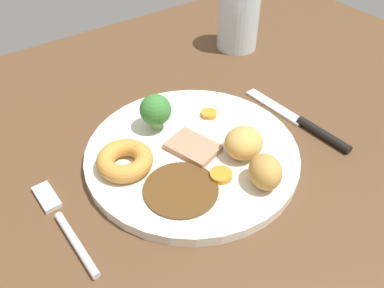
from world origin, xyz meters
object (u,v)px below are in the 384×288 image
roast_potato_right (243,143)px  fork (63,223)px  carrot_coin_back (221,175)px  broccoli_floret (155,110)px  dinner_plate (192,154)px  knife (304,123)px  meat_slice_main (192,146)px  roast_potato_left (265,172)px  carrot_coin_front (209,114)px  yorkshire_pudding (125,160)px  water_glass (238,20)px

roast_potato_right → fork: 23.12cm
carrot_coin_back → broccoli_floret: bearing=96.1°
dinner_plate → knife: 17.35cm
meat_slice_main → roast_potato_left: 10.52cm
dinner_plate → roast_potato_right: roast_potato_right is taller
carrot_coin_front → carrot_coin_back: (-6.17, -10.46, 0.04)cm
broccoli_floret → fork: (-16.56, -7.08, -4.03)cm
dinner_plate → carrot_coin_front: 7.69cm
yorkshire_pudding → knife: size_ratio=0.37×
fork → knife: (34.81, -3.28, 0.06)cm
roast_potato_left → water_glass: (21.00, 29.66, 1.84)cm
yorkshire_pudding → broccoli_floret: broccoli_floret is taller
yorkshire_pudding → carrot_coin_back: bearing=-44.0°
carrot_coin_front → fork: size_ratio=0.15×
roast_potato_right → water_glass: (19.71, 24.39, 1.86)cm
meat_slice_main → roast_potato_right: roast_potato_right is taller
roast_potato_left → knife: size_ratio=0.25×
dinner_plate → broccoli_floret: broccoli_floret is taller
carrot_coin_back → knife: 17.08cm
roast_potato_left → yorkshire_pudding: bearing=135.0°
yorkshire_pudding → carrot_coin_front: yorkshire_pudding is taller
water_glass → knife: bearing=-107.5°
broccoli_floret → knife: broccoli_floret is taller
yorkshire_pudding → dinner_plate: bearing=-14.5°
meat_slice_main → roast_potato_left: (3.30, -9.87, 1.56)cm
knife → roast_potato_right: bearing=89.0°
fork → knife: 34.96cm
carrot_coin_front → meat_slice_main: bearing=-144.5°
broccoli_floret → fork: size_ratio=0.34×
carrot_coin_back → knife: size_ratio=0.14×
carrot_coin_back → broccoli_floret: (-1.34, 12.42, 2.67)cm
roast_potato_left → knife: bearing=23.2°
meat_slice_main → water_glass: water_glass is taller
roast_potato_left → fork: 23.36cm
fork → water_glass: 47.32cm
yorkshire_pudding → roast_potato_right: (13.18, -6.60, 0.83)cm
meat_slice_main → water_glass: size_ratio=0.61×
carrot_coin_back → roast_potato_right: bearing=18.3°
dinner_plate → yorkshire_pudding: yorkshire_pudding is taller
roast_potato_left → roast_potato_right: 5.43cm
carrot_coin_front → broccoli_floret: broccoli_floret is taller
dinner_plate → roast_potato_right: 6.97cm
roast_potato_right → roast_potato_left: bearing=-103.7°
carrot_coin_back → carrot_coin_front: bearing=59.5°
yorkshire_pudding → fork: size_ratio=0.45×
carrot_coin_front → knife: 13.69cm
roast_potato_left → water_glass: 36.39cm
meat_slice_main → yorkshire_pudding: bearing=166.8°
broccoli_floret → fork: broccoli_floret is taller
roast_potato_right → fork: size_ratio=0.33×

